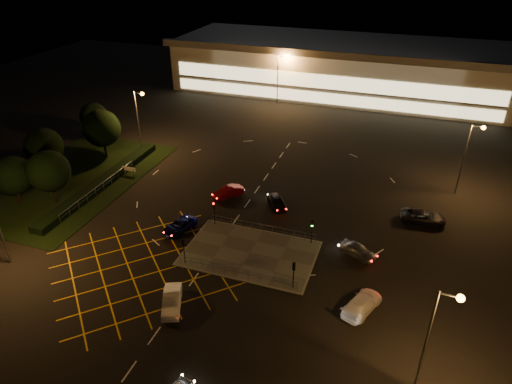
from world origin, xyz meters
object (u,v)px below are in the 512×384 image
(signal_nw, at_px, (214,208))
(car_far_dkgrey, at_px, (277,202))
(signal_ne, at_px, (312,227))
(car_right_silver, at_px, (358,250))
(car_approach_white, at_px, (362,304))
(car_queue_white, at_px, (172,301))
(signal_sw, at_px, (184,246))
(car_left_blue, at_px, (179,226))
(car_circ_red, at_px, (228,192))
(signal_se, at_px, (294,270))
(car_east_grey, at_px, (423,217))

(signal_nw, xyz_separation_m, car_far_dkgrey, (5.88, 6.68, -1.74))
(signal_nw, bearing_deg, signal_ne, 0.00)
(signal_ne, bearing_deg, car_far_dkgrey, 132.47)
(signal_nw, distance_m, signal_ne, 12.00)
(car_right_silver, bearing_deg, car_far_dkgrey, 83.18)
(car_approach_white, bearing_deg, car_queue_white, 39.87)
(signal_sw, distance_m, car_right_silver, 18.97)
(car_far_dkgrey, bearing_deg, signal_sw, -145.50)
(signal_ne, bearing_deg, car_left_blue, -170.88)
(signal_sw, xyz_separation_m, car_circ_red, (-1.05, 14.88, -1.65))
(car_left_blue, distance_m, car_far_dkgrey, 13.12)
(signal_se, relative_size, car_queue_white, 0.69)
(signal_sw, xyz_separation_m, car_far_dkgrey, (5.88, 14.67, -1.74))
(car_east_grey, bearing_deg, car_approach_white, 160.74)
(signal_nw, bearing_deg, car_circ_red, 98.67)
(signal_sw, relative_size, car_approach_white, 0.61)
(car_far_dkgrey, height_order, car_east_grey, car_east_grey)
(signal_ne, bearing_deg, car_right_silver, -4.68)
(car_circ_red, bearing_deg, signal_nw, -44.27)
(signal_ne, height_order, car_far_dkgrey, signal_ne)
(car_east_grey, distance_m, car_approach_white, 18.37)
(car_far_dkgrey, bearing_deg, car_queue_white, -134.65)
(car_right_silver, height_order, car_approach_white, car_approach_white)
(signal_nw, bearing_deg, car_right_silver, -1.44)
(signal_ne, height_order, car_queue_white, signal_ne)
(signal_nw, xyz_separation_m, car_approach_white, (18.90, -8.72, -1.61))
(car_far_dkgrey, bearing_deg, car_east_grey, -26.47)
(signal_sw, bearing_deg, car_queue_white, 106.20)
(signal_sw, xyz_separation_m, signal_ne, (12.00, 7.99, 0.00))
(signal_nw, bearing_deg, signal_se, -33.65)
(signal_se, bearing_deg, car_east_grey, -125.16)
(car_left_blue, distance_m, car_circ_red, 9.70)
(car_far_dkgrey, distance_m, car_east_grey, 18.19)
(car_queue_white, xyz_separation_m, car_left_blue, (-5.32, 11.75, -0.11))
(signal_ne, distance_m, car_queue_white, 17.58)
(signal_nw, xyz_separation_m, signal_ne, (12.00, 0.00, 0.00))
(signal_se, bearing_deg, signal_sw, 0.00)
(signal_ne, relative_size, car_east_grey, 0.58)
(signal_ne, xyz_separation_m, car_right_silver, (5.33, -0.44, -1.65))
(signal_sw, xyz_separation_m, car_approach_white, (18.90, -0.73, -1.61))
(car_right_silver, bearing_deg, car_circ_red, 93.33)
(signal_ne, bearing_deg, signal_se, -90.00)
(car_left_blue, distance_m, car_approach_white, 23.25)
(car_far_dkgrey, distance_m, car_circ_red, 6.94)
(signal_nw, height_order, car_left_blue, signal_nw)
(signal_sw, bearing_deg, car_approach_white, 177.79)
(car_queue_white, xyz_separation_m, car_right_silver, (15.51, 13.81, -0.04))
(signal_sw, distance_m, car_approach_white, 18.98)
(signal_ne, xyz_separation_m, car_east_grey, (11.93, 8.96, -1.61))
(car_circ_red, bearing_deg, car_queue_white, -45.21)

